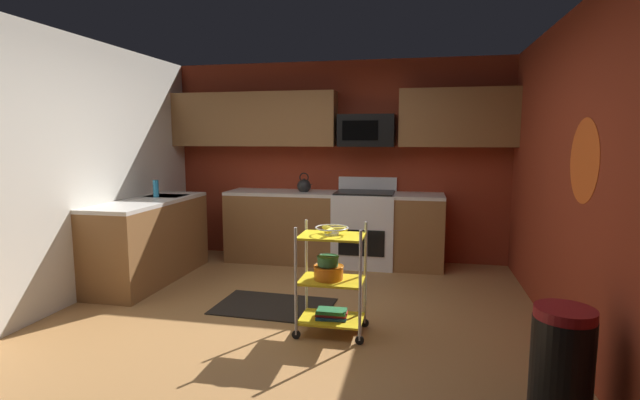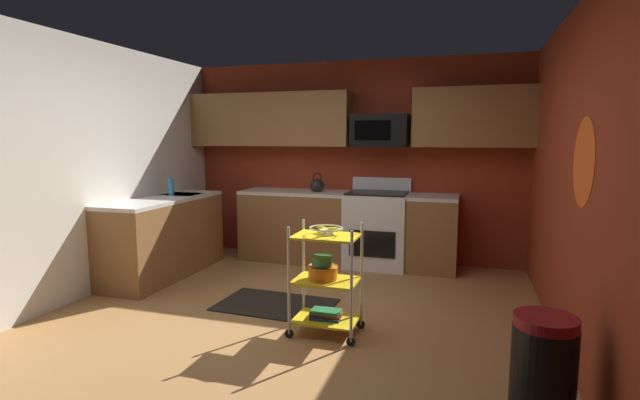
{
  "view_description": "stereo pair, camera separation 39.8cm",
  "coord_description": "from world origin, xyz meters",
  "px_view_note": "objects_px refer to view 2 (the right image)",
  "views": [
    {
      "loc": [
        1.08,
        -3.79,
        1.61
      ],
      "look_at": [
        0.2,
        0.37,
        1.05
      ],
      "focal_mm": 26.54,
      "sensor_mm": 36.0,
      "label": 1
    },
    {
      "loc": [
        1.46,
        -3.69,
        1.61
      ],
      "look_at": [
        0.2,
        0.37,
        1.05
      ],
      "focal_mm": 26.54,
      "sensor_mm": 36.0,
      "label": 2
    }
  ],
  "objects_px": {
    "microwave": "(380,131)",
    "mixing_bowl_small": "(322,261)",
    "fruit_bowl": "(326,229)",
    "rolling_cart": "(326,280)",
    "book_stack": "(326,314)",
    "oven_range": "(377,229)",
    "mixing_bowl_large": "(323,272)",
    "kettle": "(317,186)",
    "trash_can": "(543,375)",
    "dish_soap_bottle": "(171,187)"
  },
  "relations": [
    {
      "from": "mixing_bowl_large",
      "to": "fruit_bowl",
      "type": "bearing_deg",
      "value": 0.0
    },
    {
      "from": "microwave",
      "to": "kettle",
      "type": "bearing_deg",
      "value": -172.15
    },
    {
      "from": "microwave",
      "to": "rolling_cart",
      "type": "height_order",
      "value": "microwave"
    },
    {
      "from": "oven_range",
      "to": "trash_can",
      "type": "bearing_deg",
      "value": -64.36
    },
    {
      "from": "microwave",
      "to": "kettle",
      "type": "height_order",
      "value": "microwave"
    },
    {
      "from": "microwave",
      "to": "fruit_bowl",
      "type": "xyz_separation_m",
      "value": [
        -0.02,
        -2.3,
        -0.82
      ]
    },
    {
      "from": "dish_soap_bottle",
      "to": "trash_can",
      "type": "height_order",
      "value": "dish_soap_bottle"
    },
    {
      "from": "fruit_bowl",
      "to": "oven_range",
      "type": "bearing_deg",
      "value": 89.59
    },
    {
      "from": "mixing_bowl_small",
      "to": "kettle",
      "type": "xyz_separation_m",
      "value": [
        -0.74,
        2.2,
        0.38
      ]
    },
    {
      "from": "kettle",
      "to": "oven_range",
      "type": "bearing_deg",
      "value": 0.28
    },
    {
      "from": "rolling_cart",
      "to": "trash_can",
      "type": "relative_size",
      "value": 1.39
    },
    {
      "from": "mixing_bowl_small",
      "to": "rolling_cart",
      "type": "bearing_deg",
      "value": 15.31
    },
    {
      "from": "oven_range",
      "to": "mixing_bowl_small",
      "type": "xyz_separation_m",
      "value": [
        -0.05,
        -2.2,
        0.14
      ]
    },
    {
      "from": "mixing_bowl_large",
      "to": "mixing_bowl_small",
      "type": "height_order",
      "value": "mixing_bowl_small"
    },
    {
      "from": "oven_range",
      "to": "mixing_bowl_large",
      "type": "bearing_deg",
      "value": -91.09
    },
    {
      "from": "rolling_cart",
      "to": "book_stack",
      "type": "relative_size",
      "value": 3.47
    },
    {
      "from": "microwave",
      "to": "rolling_cart",
      "type": "relative_size",
      "value": 0.77
    },
    {
      "from": "fruit_bowl",
      "to": "mixing_bowl_large",
      "type": "distance_m",
      "value": 0.36
    },
    {
      "from": "fruit_bowl",
      "to": "mixing_bowl_large",
      "type": "height_order",
      "value": "fruit_bowl"
    },
    {
      "from": "trash_can",
      "to": "book_stack",
      "type": "bearing_deg",
      "value": 148.85
    },
    {
      "from": "mixing_bowl_large",
      "to": "dish_soap_bottle",
      "type": "xyz_separation_m",
      "value": [
        -2.31,
        1.28,
        0.5
      ]
    },
    {
      "from": "oven_range",
      "to": "book_stack",
      "type": "bearing_deg",
      "value": -90.41
    },
    {
      "from": "dish_soap_bottle",
      "to": "book_stack",
      "type": "bearing_deg",
      "value": -28.79
    },
    {
      "from": "oven_range",
      "to": "dish_soap_bottle",
      "type": "height_order",
      "value": "dish_soap_bottle"
    },
    {
      "from": "microwave",
      "to": "rolling_cart",
      "type": "distance_m",
      "value": 2.62
    },
    {
      "from": "mixing_bowl_large",
      "to": "mixing_bowl_small",
      "type": "relative_size",
      "value": 1.38
    },
    {
      "from": "mixing_bowl_small",
      "to": "trash_can",
      "type": "xyz_separation_m",
      "value": [
        1.54,
        -0.9,
        -0.29
      ]
    },
    {
      "from": "dish_soap_bottle",
      "to": "mixing_bowl_large",
      "type": "bearing_deg",
      "value": -29.06
    },
    {
      "from": "oven_range",
      "to": "fruit_bowl",
      "type": "xyz_separation_m",
      "value": [
        -0.02,
        -2.2,
        0.4
      ]
    },
    {
      "from": "microwave",
      "to": "fruit_bowl",
      "type": "height_order",
      "value": "microwave"
    },
    {
      "from": "microwave",
      "to": "mixing_bowl_small",
      "type": "bearing_deg",
      "value": -91.15
    },
    {
      "from": "oven_range",
      "to": "rolling_cart",
      "type": "xyz_separation_m",
      "value": [
        -0.02,
        -2.2,
        -0.03
      ]
    },
    {
      "from": "mixing_bowl_large",
      "to": "dish_soap_bottle",
      "type": "distance_m",
      "value": 2.69
    },
    {
      "from": "book_stack",
      "to": "fruit_bowl",
      "type": "bearing_deg",
      "value": 175.24
    },
    {
      "from": "fruit_bowl",
      "to": "trash_can",
      "type": "bearing_deg",
      "value": -31.15
    },
    {
      "from": "mixing_bowl_large",
      "to": "rolling_cart",
      "type": "bearing_deg",
      "value": 0.0
    },
    {
      "from": "rolling_cart",
      "to": "mixing_bowl_large",
      "type": "relative_size",
      "value": 3.63
    },
    {
      "from": "microwave",
      "to": "book_stack",
      "type": "height_order",
      "value": "microwave"
    },
    {
      "from": "oven_range",
      "to": "rolling_cart",
      "type": "bearing_deg",
      "value": -90.41
    },
    {
      "from": "oven_range",
      "to": "kettle",
      "type": "xyz_separation_m",
      "value": [
        -0.79,
        -0.0,
        0.52
      ]
    },
    {
      "from": "fruit_bowl",
      "to": "mixing_bowl_large",
      "type": "xyz_separation_m",
      "value": [
        -0.03,
        -0.0,
        -0.36
      ]
    },
    {
      "from": "microwave",
      "to": "book_stack",
      "type": "xyz_separation_m",
      "value": [
        -0.02,
        -2.3,
        -1.54
      ]
    },
    {
      "from": "book_stack",
      "to": "trash_can",
      "type": "relative_size",
      "value": 0.4
    },
    {
      "from": "microwave",
      "to": "mixing_bowl_small",
      "type": "xyz_separation_m",
      "value": [
        -0.05,
        -2.31,
        -1.08
      ]
    },
    {
      "from": "oven_range",
      "to": "book_stack",
      "type": "relative_size",
      "value": 4.17
    },
    {
      "from": "microwave",
      "to": "book_stack",
      "type": "relative_size",
      "value": 2.66
    },
    {
      "from": "oven_range",
      "to": "book_stack",
      "type": "xyz_separation_m",
      "value": [
        -0.02,
        -2.2,
        -0.32
      ]
    },
    {
      "from": "mixing_bowl_large",
      "to": "kettle",
      "type": "xyz_separation_m",
      "value": [
        -0.75,
        2.19,
        0.48
      ]
    },
    {
      "from": "fruit_bowl",
      "to": "rolling_cart",
      "type": "bearing_deg",
      "value": -90.0
    },
    {
      "from": "mixing_bowl_small",
      "to": "kettle",
      "type": "height_order",
      "value": "kettle"
    }
  ]
}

